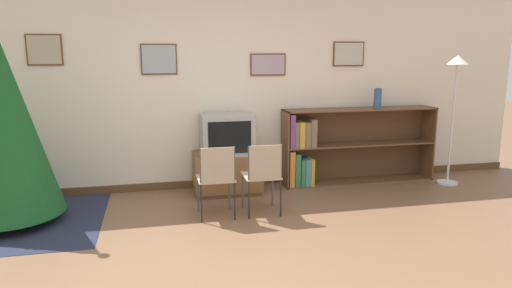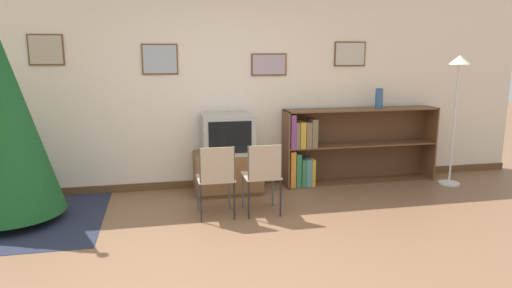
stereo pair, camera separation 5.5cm
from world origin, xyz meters
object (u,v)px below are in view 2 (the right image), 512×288
at_px(christmas_tree, 2,118).
at_px(television, 227,134).
at_px(standing_lamp, 457,86).
at_px(bookshelf, 334,147).
at_px(vase, 379,98).
at_px(folding_chair_left, 216,177).
at_px(tv_console, 228,173).
at_px(folding_chair_right, 263,174).

distance_m(christmas_tree, television, 2.52).
relative_size(christmas_tree, standing_lamp, 1.28).
bearing_deg(bookshelf, vase, -3.23).
height_order(folding_chair_left, vase, vase).
bearing_deg(folding_chair_left, christmas_tree, 170.71).
height_order(christmas_tree, standing_lamp, christmas_tree).
xyz_separation_m(christmas_tree, bookshelf, (3.94, 0.68, -0.62)).
xyz_separation_m(tv_console, bookshelf, (1.51, 0.12, 0.25)).
height_order(television, bookshelf, bookshelf).
relative_size(christmas_tree, folding_chair_left, 2.75).
height_order(folding_chair_right, bookshelf, bookshelf).
distance_m(folding_chair_left, bookshelf, 2.05).
bearing_deg(standing_lamp, vase, 159.05).
distance_m(television, vase, 2.16).
bearing_deg(folding_chair_right, standing_lamp, 12.99).
distance_m(tv_console, television, 0.51).
distance_m(christmas_tree, folding_chair_right, 2.80).
height_order(christmas_tree, folding_chair_left, christmas_tree).
distance_m(christmas_tree, standing_lamp, 5.51).
distance_m(folding_chair_right, standing_lamp, 3.01).
bearing_deg(standing_lamp, folding_chair_right, -167.01).
bearing_deg(folding_chair_left, standing_lamp, 11.02).
bearing_deg(television, folding_chair_right, -74.26).
xyz_separation_m(tv_console, vase, (2.12, 0.08, 0.92)).
bearing_deg(christmas_tree, folding_chair_left, -9.29).
relative_size(folding_chair_left, standing_lamp, 0.47).
distance_m(tv_console, bookshelf, 1.53).
bearing_deg(bookshelf, folding_chair_left, -149.50).
bearing_deg(folding_chair_left, folding_chair_right, 0.00).
bearing_deg(tv_console, christmas_tree, -166.91).
bearing_deg(tv_console, folding_chair_right, -74.30).
relative_size(christmas_tree, folding_chair_right, 2.75).
bearing_deg(vase, folding_chair_right, -151.64).
height_order(bookshelf, vase, vase).
relative_size(christmas_tree, bookshelf, 1.04).
bearing_deg(folding_chair_right, vase, 28.36).
distance_m(television, folding_chair_left, 1.00).
distance_m(folding_chair_left, standing_lamp, 3.50).
height_order(christmas_tree, television, christmas_tree).
distance_m(christmas_tree, tv_console, 2.65).
height_order(television, folding_chair_left, television).
xyz_separation_m(bookshelf, vase, (0.62, -0.03, 0.67)).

